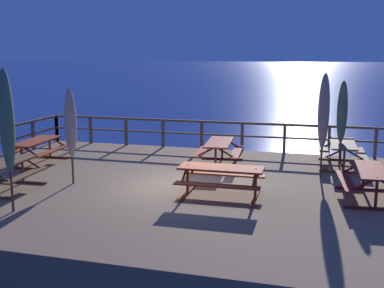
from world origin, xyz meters
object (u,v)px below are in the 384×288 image
at_px(patio_umbrella_short_mid, 342,112).
at_px(patio_umbrella_tall_back_left, 324,112).
at_px(picnic_table_mid_left, 219,148).
at_px(picnic_table_back_left, 36,146).
at_px(patio_umbrella_short_back, 71,124).
at_px(picnic_table_mid_centre, 6,169).
at_px(picnic_table_mid_right, 370,177).
at_px(picnic_table_front_left, 221,175).
at_px(patio_umbrella_tall_back_right, 7,122).
at_px(picnic_table_back_right, 343,149).

bearing_deg(patio_umbrella_short_mid, patio_umbrella_tall_back_left, -110.35).
xyz_separation_m(picnic_table_mid_left, patio_umbrella_tall_back_left, (3.17, -0.68, 1.35)).
relative_size(picnic_table_back_left, patio_umbrella_short_back, 0.82).
bearing_deg(picnic_table_mid_centre, patio_umbrella_short_mid, 31.08).
relative_size(picnic_table_mid_right, patio_umbrella_tall_back_left, 0.71).
relative_size(picnic_table_front_left, picnic_table_back_left, 0.98).
xyz_separation_m(patio_umbrella_tall_back_right, patio_umbrella_tall_back_left, (6.71, 5.04, -0.15)).
distance_m(picnic_table_mid_centre, picnic_table_mid_left, 6.40).
distance_m(picnic_table_mid_left, patio_umbrella_short_back, 4.85).
bearing_deg(picnic_table_mid_centre, picnic_table_mid_right, 10.29).
bearing_deg(picnic_table_back_left, patio_umbrella_short_back, -38.41).
xyz_separation_m(patio_umbrella_short_mid, patio_umbrella_tall_back_left, (-0.57, -1.54, 0.18)).
height_order(picnic_table_front_left, picnic_table_mid_right, same).
distance_m(picnic_table_back_left, picnic_table_mid_centre, 3.10).
distance_m(picnic_table_back_right, picnic_table_back_left, 9.87).
bearing_deg(picnic_table_mid_left, patio_umbrella_short_back, -136.33).
relative_size(picnic_table_back_left, picnic_table_mid_centre, 1.17).
bearing_deg(picnic_table_back_left, patio_umbrella_tall_back_left, 4.30).
xyz_separation_m(picnic_table_mid_left, patio_umbrella_short_mid, (3.74, 0.85, 1.17)).
bearing_deg(picnic_table_back_left, patio_umbrella_tall_back_right, -62.59).
bearing_deg(picnic_table_mid_left, patio_umbrella_short_mid, 12.83).
xyz_separation_m(patio_umbrella_short_mid, patio_umbrella_short_back, (-7.16, -4.11, -0.05)).
bearing_deg(patio_umbrella_tall_back_left, picnic_table_back_right, 66.69).
height_order(patio_umbrella_short_mid, patio_umbrella_tall_back_right, patio_umbrella_tall_back_right).
bearing_deg(picnic_table_mid_left, patio_umbrella_tall_back_right, -121.72).
bearing_deg(picnic_table_back_right, picnic_table_back_left, -167.26).
bearing_deg(picnic_table_back_left, picnic_table_front_left, -17.05).
relative_size(picnic_table_back_right, picnic_table_mid_left, 1.04).
distance_m(patio_umbrella_short_back, patio_umbrella_tall_back_left, 7.07).
relative_size(patio_umbrella_short_mid, patio_umbrella_tall_back_left, 0.91).
height_order(picnic_table_mid_centre, patio_umbrella_short_back, patio_umbrella_short_back).
bearing_deg(patio_umbrella_short_mid, picnic_table_back_right, -24.73).
distance_m(picnic_table_back_right, patio_umbrella_short_mid, 1.17).
bearing_deg(picnic_table_back_left, patio_umbrella_short_mid, 13.04).
xyz_separation_m(picnic_table_back_right, picnic_table_back_left, (-9.63, -2.18, -0.00)).
distance_m(picnic_table_back_left, patio_umbrella_short_mid, 9.87).
bearing_deg(picnic_table_back_left, picnic_table_back_right, 12.74).
bearing_deg(picnic_table_back_right, patio_umbrella_short_back, -150.61).
height_order(picnic_table_mid_right, patio_umbrella_tall_back_left, patio_umbrella_tall_back_left).
distance_m(picnic_table_back_right, picnic_table_front_left, 5.19).
bearing_deg(patio_umbrella_tall_back_right, patio_umbrella_tall_back_left, 36.91).
bearing_deg(picnic_table_back_left, picnic_table_mid_right, -7.12).
bearing_deg(patio_umbrella_tall_back_left, picnic_table_mid_right, -59.33).
xyz_separation_m(picnic_table_back_right, patio_umbrella_short_mid, (-0.08, 0.04, 1.16)).
height_order(picnic_table_front_left, patio_umbrella_tall_back_left, patio_umbrella_tall_back_left).
relative_size(picnic_table_mid_centre, patio_umbrella_tall_back_left, 0.61).
relative_size(picnic_table_mid_left, patio_umbrella_short_back, 0.79).
height_order(picnic_table_back_left, patio_umbrella_tall_back_right, patio_umbrella_tall_back_right).
height_order(picnic_table_front_left, patio_umbrella_short_mid, patio_umbrella_short_mid).
height_order(picnic_table_back_right, picnic_table_mid_left, same).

